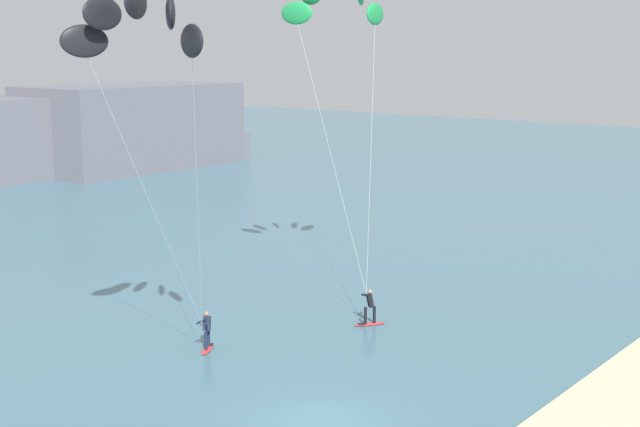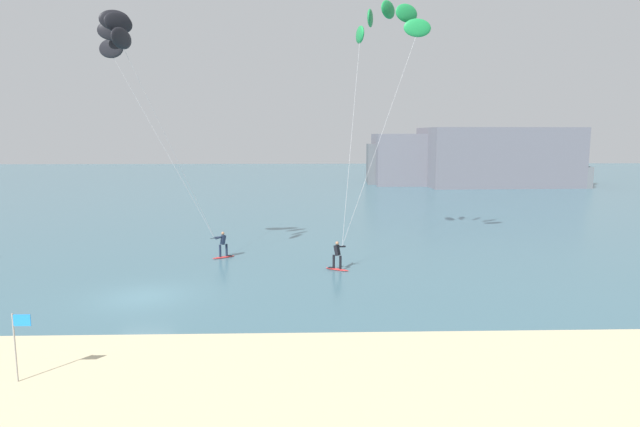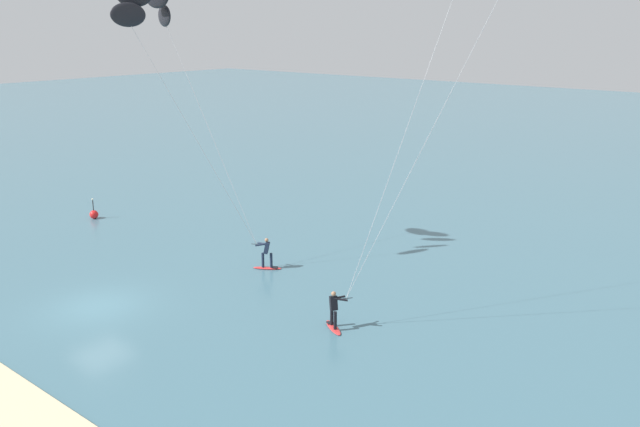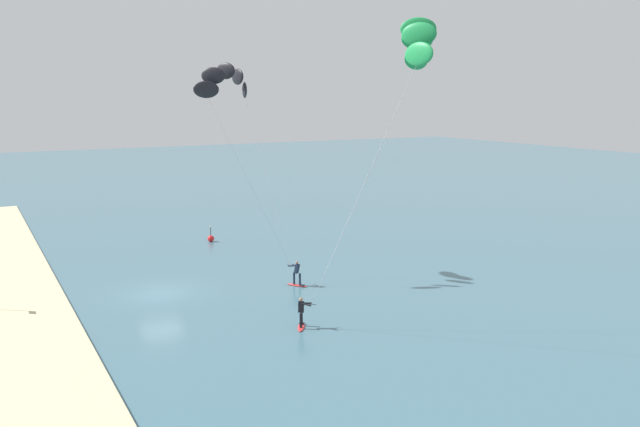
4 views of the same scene
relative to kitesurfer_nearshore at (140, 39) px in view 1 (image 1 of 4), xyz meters
name	(u,v)px [view 1 (image 1 of 4)]	position (x,y,z in m)	size (l,w,h in m)	color
ground_plane	(321,424)	(2.35, -5.84, -12.78)	(240.00, 240.00, 0.00)	#426B7A
kitesurfer_nearshore	(140,39)	(0.00, 0.00, 0.00)	(7.62, 5.72, 14.52)	red
kitesurfer_mid_water	(338,12)	(15.29, 3.72, 1.48)	(6.68, 7.36, 16.07)	red
distant_headland	(103,132)	(37.33, 53.00, -9.01)	(34.42, 17.09, 8.81)	#565B60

